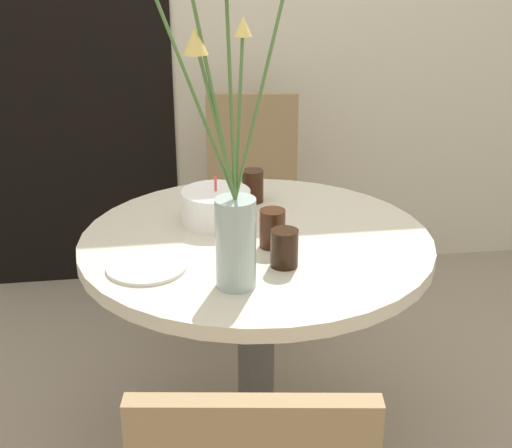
{
  "coord_description": "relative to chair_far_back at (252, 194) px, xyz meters",
  "views": [
    {
      "loc": [
        -0.27,
        -1.85,
        1.56
      ],
      "look_at": [
        0.0,
        0.0,
        0.77
      ],
      "focal_mm": 50.0,
      "sensor_mm": 36.0,
      "label": 1
    }
  ],
  "objects": [
    {
      "name": "drink_glass_1",
      "position": [
        -0.08,
        -0.98,
        0.26
      ],
      "size": [
        0.07,
        0.07,
        0.11
      ],
      "color": "#33190C",
      "rests_on": "dining_table"
    },
    {
      "name": "side_plate",
      "position": [
        -0.43,
        -1.06,
        0.21
      ],
      "size": [
        0.21,
        0.21,
        0.01
      ],
      "color": "silver",
      "rests_on": "dining_table"
    },
    {
      "name": "birthday_cake",
      "position": [
        -0.22,
        -0.78,
        0.26
      ],
      "size": [
        0.21,
        0.21,
        0.14
      ],
      "color": "white",
      "rests_on": "dining_table"
    },
    {
      "name": "drink_glass_2",
      "position": [
        -0.09,
        -0.62,
        0.26
      ],
      "size": [
        0.07,
        0.07,
        0.1
      ],
      "color": "#33190C",
      "rests_on": "dining_table"
    },
    {
      "name": "ground_plane",
      "position": [
        -0.12,
        -0.91,
        -0.52
      ],
      "size": [
        16.0,
        16.0,
        0.0
      ],
      "primitive_type": "plane",
      "color": "gray"
    },
    {
      "name": "drink_glass_0",
      "position": [
        -0.07,
        -1.1,
        0.26
      ],
      "size": [
        0.07,
        0.07,
        0.1
      ],
      "color": "black",
      "rests_on": "dining_table"
    },
    {
      "name": "doorway_panel",
      "position": [
        -0.75,
        0.37,
        0.5
      ],
      "size": [
        0.9,
        0.01,
        2.05
      ],
      "color": "black",
      "rests_on": "ground_plane"
    },
    {
      "name": "chair_far_back",
      "position": [
        0.0,
        0.0,
        0.0
      ],
      "size": [
        0.45,
        0.45,
        0.92
      ],
      "rotation": [
        0.0,
        0.0,
        -0.13
      ],
      "color": "#9E896B",
      "rests_on": "ground_plane"
    },
    {
      "name": "flower_vase",
      "position": [
        -0.22,
        -1.2,
        0.47
      ],
      "size": [
        0.35,
        0.22,
        0.77
      ],
      "color": "#9EB2AD",
      "rests_on": "dining_table"
    },
    {
      "name": "dining_table",
      "position": [
        -0.12,
        -0.91,
        0.07
      ],
      "size": [
        1.01,
        1.01,
        0.73
      ],
      "color": "beige",
      "rests_on": "ground_plane"
    }
  ]
}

